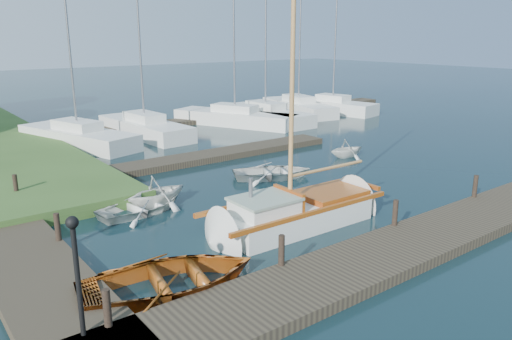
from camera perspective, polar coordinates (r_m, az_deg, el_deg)
ground at (r=18.28m, az=0.00°, el=-3.63°), size 160.00×160.00×0.00m
near_dock at (r=14.25m, az=14.96°, el=-9.16°), size 18.00×2.20×0.30m
left_dock at (r=16.97m, az=-26.70°, el=-6.32°), size 2.20×18.00×0.30m
far_dock at (r=24.48m, az=-5.49°, el=1.56°), size 14.00×1.60×0.30m
pontoon at (r=36.58m, az=-2.72°, el=6.17°), size 30.00×1.60×0.30m
mooring_post_0 at (r=10.63m, az=-16.66°, el=-14.86°), size 0.16×0.16×0.80m
mooring_post_1 at (r=12.64m, az=2.93°, el=-9.14°), size 0.16×0.16×0.80m
mooring_post_2 at (r=15.73m, az=15.62°, el=-4.71°), size 0.16×0.16×0.80m
mooring_post_3 at (r=19.37m, az=23.76°, el=-1.70°), size 0.16×0.16×0.80m
mooring_post_4 at (r=15.13m, az=-21.74°, el=-6.06°), size 0.16×0.16×0.80m
mooring_post_5 at (r=19.79m, az=-25.77°, el=-1.59°), size 0.16×0.16×0.80m
lamp_post at (r=9.97m, az=-19.89°, el=-9.68°), size 0.24×0.24×2.44m
sailboat at (r=16.06m, az=4.87°, el=-5.11°), size 7.17×2.07×9.83m
dinghy at (r=12.20m, az=-9.73°, el=-11.67°), size 4.75×3.80×0.88m
tender_a at (r=17.53m, az=-12.93°, el=-3.76°), size 3.35×2.58×0.64m
tender_b at (r=17.98m, az=-11.26°, el=-2.19°), size 2.62×2.35×1.23m
tender_c at (r=21.20m, az=1.90°, el=0.01°), size 4.05×3.60×0.69m
tender_d at (r=25.16m, az=10.36°, el=2.59°), size 2.11×1.88×1.01m
marina_boat_0 at (r=29.01m, az=-19.69°, el=3.73°), size 4.51×8.26×10.17m
marina_boat_1 at (r=30.79m, az=-12.61°, el=4.89°), size 2.78×8.00×10.83m
marina_boat_3 at (r=33.66m, az=-2.43°, el=6.11°), size 5.57×8.60×11.41m
marina_boat_4 at (r=34.96m, az=1.08°, el=6.45°), size 2.33×8.08×10.24m
marina_boat_5 at (r=38.78m, az=4.87°, el=7.28°), size 3.65×8.05×10.78m
marina_boat_6 at (r=39.56m, az=8.76°, el=7.30°), size 3.57×7.21×9.08m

